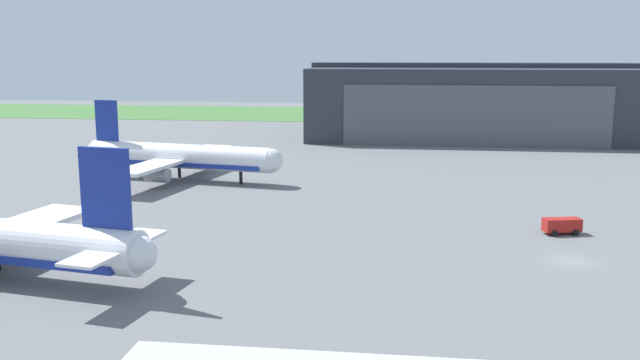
{
  "coord_description": "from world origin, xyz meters",
  "views": [
    {
      "loc": [
        -17.74,
        -74.16,
        22.23
      ],
      "look_at": [
        -29.44,
        17.56,
        4.88
      ],
      "focal_mm": 39.02,
      "sensor_mm": 36.0,
      "label": 1
    }
  ],
  "objects": [
    {
      "name": "ground_plane",
      "position": [
        0.0,
        0.0,
        0.0
      ],
      "size": [
        440.0,
        440.0,
        0.0
      ],
      "primitive_type": "plane",
      "color": "slate"
    },
    {
      "name": "grass_field_strip",
      "position": [
        0.0,
        168.54,
        0.04
      ],
      "size": [
        440.0,
        56.0,
        0.08
      ],
      "primitive_type": "cube",
      "color": "#447538",
      "rests_on": "ground_plane"
    },
    {
      "name": "maintenance_hangar",
      "position": [
        -2.49,
        107.47,
        9.05
      ],
      "size": [
        80.08,
        37.62,
        19.02
      ],
      "color": "#2D333D",
      "rests_on": "ground_plane"
    },
    {
      "name": "airliner_far_left",
      "position": [
        -56.61,
        40.04,
        4.06
      ],
      "size": [
        36.87,
        33.63,
        13.53
      ],
      "color": "white",
      "rests_on": "ground_plane"
    },
    {
      "name": "fuel_bowser",
      "position": [
        1.2,
        11.43,
        1.13
      ],
      "size": [
        4.82,
        3.02,
        1.99
      ],
      "color": "#AD1E19",
      "rests_on": "ground_plane"
    }
  ]
}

